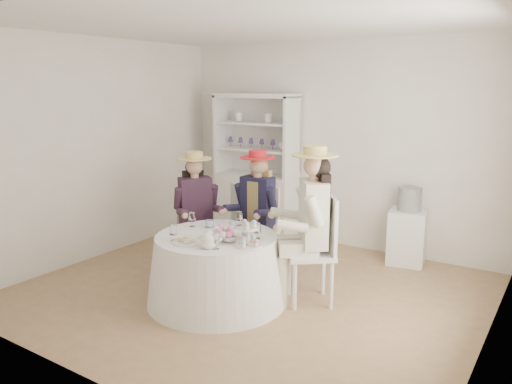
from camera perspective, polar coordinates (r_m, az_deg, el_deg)
The scene contains 23 objects.
ground at distance 5.37m, azimuth -0.60°, elevation -11.22°, with size 4.50×4.50×0.00m, color olive.
ceiling at distance 4.96m, azimuth -0.67°, elevation 18.76°, with size 4.50×4.50×0.00m, color white.
wall_back at distance 6.73m, azimuth 8.95°, elevation 5.33°, with size 4.50×4.50×0.00m, color silver.
wall_front at distance 3.54m, azimuth -19.00°, elevation -1.19°, with size 4.50×4.50×0.00m, color silver.
wall_left at distance 6.51m, azimuth -17.38°, elevation 4.71°, with size 4.50×4.50×0.00m, color silver.
wall_right at distance 4.19m, azimuth 25.83°, elevation 0.25°, with size 4.50×4.50×0.00m, color silver.
tea_table at distance 5.03m, azimuth -4.53°, elevation -8.74°, with size 1.39×1.39×0.68m.
hutch at distance 7.13m, azimuth 0.12°, elevation 0.71°, with size 1.31×0.75×2.02m.
side_table at distance 6.33m, azimuth 16.87°, elevation -4.92°, with size 0.42×0.42×0.66m, color silver.
hatbox at distance 6.21m, azimuth 17.13°, elevation -0.77°, with size 0.28×0.28×0.28m, color black.
guest_left at distance 5.75m, azimuth -6.88°, elevation -1.44°, with size 0.60×0.57×1.39m.
guest_mid at distance 5.67m, azimuth 0.07°, elevation -1.40°, with size 0.51×0.53×1.41m.
guest_right at distance 4.86m, azimuth 6.26°, elevation -2.77°, with size 0.67×0.65×1.57m.
spare_chair at distance 6.22m, azimuth -0.86°, elevation -2.96°, with size 0.41×0.41×0.95m.
teacup_a at distance 5.16m, azimuth -5.31°, elevation -3.72°, with size 0.09×0.09×0.07m, color white.
teacup_b at distance 5.13m, azimuth -2.75°, elevation -3.81°, with size 0.08×0.08×0.07m, color white.
teacup_c at distance 4.89m, azimuth -1.18°, elevation -4.62°, with size 0.08×0.08×0.07m, color white.
flower_bowl at distance 4.72m, azimuth -3.07°, elevation -5.33°, with size 0.21×0.21×0.05m, color white.
flower_arrangement at distance 4.72m, azimuth -3.44°, elevation -4.58°, with size 0.18×0.18×0.07m.
table_teapot at distance 4.52m, azimuth -5.41°, elevation -5.53°, with size 0.23×0.17×0.18m.
sandwich_plate at distance 4.72m, azimuth -7.84°, elevation -5.58°, with size 0.28×0.28×0.06m.
cupcake_stand at distance 4.56m, azimuth -0.89°, elevation -5.16°, with size 0.25×0.25×0.23m.
stemware_set at distance 4.89m, azimuth -4.61°, elevation -4.14°, with size 0.87×0.84×0.15m.
Camera 1 is at (2.75, -4.09, 2.12)m, focal length 35.00 mm.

